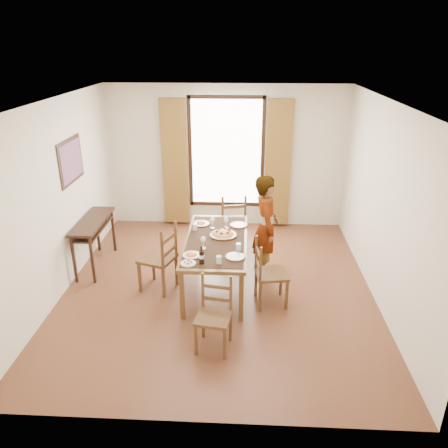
{
  "coord_description": "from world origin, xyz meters",
  "views": [
    {
      "loc": [
        0.38,
        -5.62,
        3.42
      ],
      "look_at": [
        0.08,
        0.08,
        1.0
      ],
      "focal_mm": 35.0,
      "sensor_mm": 36.0,
      "label": 1
    }
  ],
  "objects_px": {
    "dining_table": "(216,243)",
    "pasta_platter": "(223,233)",
    "console_table": "(93,227)",
    "man": "(266,228)"
  },
  "relations": [
    {
      "from": "console_table",
      "to": "pasta_platter",
      "type": "height_order",
      "value": "pasta_platter"
    },
    {
      "from": "dining_table",
      "to": "pasta_platter",
      "type": "relative_size",
      "value": 4.72
    },
    {
      "from": "console_table",
      "to": "dining_table",
      "type": "distance_m",
      "value": 2.06
    },
    {
      "from": "dining_table",
      "to": "man",
      "type": "distance_m",
      "value": 0.81
    },
    {
      "from": "man",
      "to": "console_table",
      "type": "bearing_deg",
      "value": 81.63
    },
    {
      "from": "dining_table",
      "to": "console_table",
      "type": "bearing_deg",
      "value": 165.36
    },
    {
      "from": "console_table",
      "to": "man",
      "type": "relative_size",
      "value": 0.74
    },
    {
      "from": "dining_table",
      "to": "man",
      "type": "xyz_separation_m",
      "value": [
        0.73,
        0.33,
        0.12
      ]
    },
    {
      "from": "dining_table",
      "to": "pasta_platter",
      "type": "distance_m",
      "value": 0.2
    },
    {
      "from": "man",
      "to": "pasta_platter",
      "type": "bearing_deg",
      "value": 103.52
    }
  ]
}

